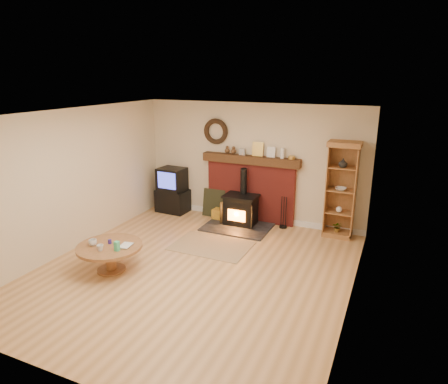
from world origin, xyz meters
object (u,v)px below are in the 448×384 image
at_px(wood_stove, 240,211).
at_px(tv_unit, 172,191).
at_px(curio_cabinet, 341,190).
at_px(coffee_table, 109,250).

height_order(wood_stove, tv_unit, wood_stove).
distance_m(tv_unit, curio_cabinet, 3.88).
distance_m(wood_stove, coffee_table, 3.07).
bearing_deg(curio_cabinet, wood_stove, -172.01).
xyz_separation_m(tv_unit, curio_cabinet, (3.85, 0.09, 0.46)).
xyz_separation_m(wood_stove, curio_cabinet, (2.03, 0.29, 0.65)).
relative_size(tv_unit, curio_cabinet, 0.55).
bearing_deg(coffee_table, curio_cabinet, 43.83).
height_order(wood_stove, coffee_table, wood_stove).
height_order(tv_unit, curio_cabinet, curio_cabinet).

